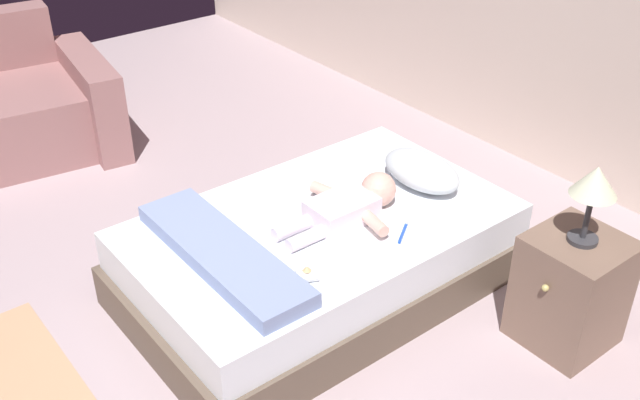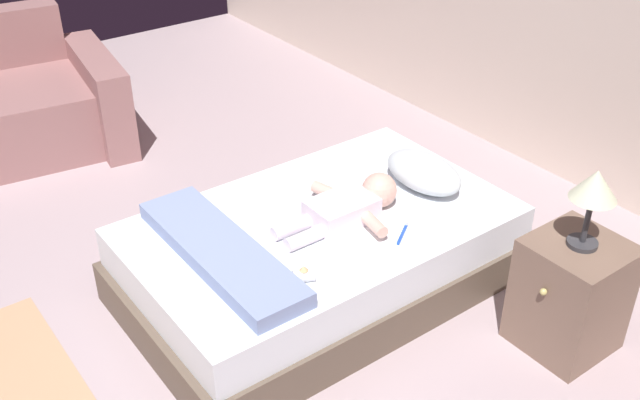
% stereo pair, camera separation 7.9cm
% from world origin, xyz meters
% --- Properties ---
extents(ground_plane, '(8.00, 8.00, 0.00)m').
position_xyz_m(ground_plane, '(0.00, 0.00, 0.00)').
color(ground_plane, '#B09BA0').
extents(bed, '(1.11, 1.81, 0.40)m').
position_xyz_m(bed, '(-0.06, 1.13, 0.19)').
color(bed, brown).
rests_on(bed, ground_plane).
extents(pillow, '(0.44, 0.26, 0.15)m').
position_xyz_m(pillow, '(0.01, 1.71, 0.47)').
color(pillow, silver).
rests_on(pillow, bed).
extents(baby, '(0.51, 0.65, 0.17)m').
position_xyz_m(baby, '(0.02, 1.24, 0.46)').
color(baby, white).
rests_on(baby, bed).
extents(toothbrush, '(0.11, 0.15, 0.02)m').
position_xyz_m(toothbrush, '(0.27, 1.35, 0.40)').
color(toothbrush, blue).
rests_on(toothbrush, bed).
extents(nightstand, '(0.38, 0.41, 0.52)m').
position_xyz_m(nightstand, '(0.89, 1.75, 0.26)').
color(nightstand, '#785E4E').
rests_on(nightstand, ground_plane).
extents(lamp, '(0.19, 0.19, 0.35)m').
position_xyz_m(lamp, '(0.89, 1.75, 0.78)').
color(lamp, '#333338').
rests_on(lamp, nightstand).
extents(blanket, '(1.00, 0.27, 0.07)m').
position_xyz_m(blanket, '(-0.06, 0.60, 0.43)').
color(blanket, '#8193C2').
rests_on(blanket, bed).
extents(baby_bottle, '(0.09, 0.10, 0.08)m').
position_xyz_m(baby_bottle, '(0.28, 0.80, 0.43)').
color(baby_bottle, white).
rests_on(baby_bottle, bed).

